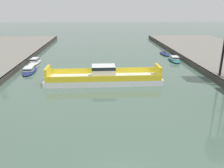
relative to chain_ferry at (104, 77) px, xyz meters
name	(u,v)px	position (x,y,z in m)	size (l,w,h in m)	color
chain_ferry	(104,77)	(0.00, 0.00, 0.00)	(22.57, 5.88, 3.46)	silver
moored_boat_near_left	(165,54)	(19.45, 26.08, -0.79)	(2.57, 7.07, 1.02)	navy
moored_boat_mid_left	(35,62)	(-17.65, 16.53, -0.53)	(2.88, 7.83, 1.41)	white
moored_boat_far_left	(29,70)	(-16.77, 8.44, -0.59)	(3.24, 8.51, 1.27)	navy
moored_boat_far_right	(174,59)	(19.67, 17.33, -0.54)	(2.86, 7.51, 1.40)	#237075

